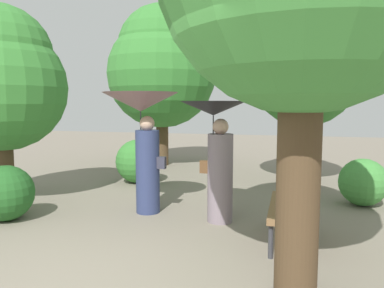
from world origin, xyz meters
TOP-DOWN VIEW (x-y plane):
  - person_left at (-0.72, 2.64)m, footprint 1.27×1.27m
  - person_right at (0.58, 2.47)m, footprint 1.04×1.04m
  - park_bench at (1.75, 1.89)m, footprint 0.50×1.50m
  - tree_near_left at (-2.15, 7.50)m, footprint 3.24×3.24m
  - tree_mid_left at (-3.49, 2.59)m, footprint 2.35×2.35m
  - tree_mid_right at (1.93, 5.78)m, footprint 2.41×2.41m
  - bush_path_left at (2.97, 4.07)m, footprint 0.86×0.86m
  - bush_path_right at (-1.81, 4.85)m, footprint 1.02×1.02m
  - bush_behind_bench at (-2.64, 1.61)m, footprint 0.88×0.88m

SIDE VIEW (x-z plane):
  - bush_path_left at x=2.97m, z-range 0.00..0.86m
  - bush_behind_bench at x=-2.64m, z-range 0.00..0.88m
  - park_bench at x=1.75m, z-range 0.10..0.93m
  - bush_path_right at x=-1.81m, z-range 0.00..1.02m
  - person_right at x=0.58m, z-range 0.32..2.21m
  - person_left at x=-0.72m, z-range 0.50..2.54m
  - tree_mid_left at x=-3.49m, z-range 0.50..4.16m
  - tree_mid_right at x=1.93m, z-range 0.66..4.83m
  - tree_near_left at x=-2.15m, z-range 0.61..5.41m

